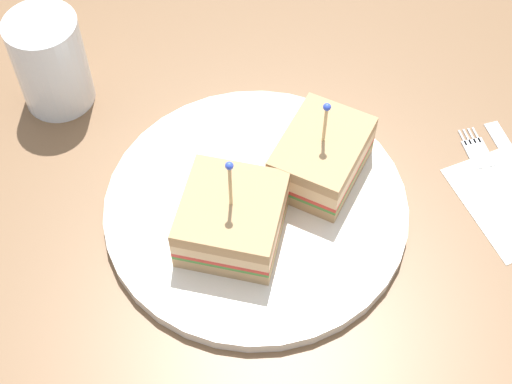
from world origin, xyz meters
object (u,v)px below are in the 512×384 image
(sandwich_half_back, at_px, (321,156))
(drink_glass, at_px, (52,67))
(plate, at_px, (256,208))
(fork, at_px, (486,167))
(sandwich_half_front, at_px, (232,219))

(sandwich_half_back, distance_m, drink_glass, 0.29)
(sandwich_half_back, xyz_separation_m, drink_glass, (0.23, 0.17, 0.01))
(plate, distance_m, fork, 0.23)
(sandwich_half_front, distance_m, drink_glass, 0.25)
(plate, relative_size, sandwich_half_front, 2.28)
(sandwich_half_front, xyz_separation_m, sandwich_half_back, (0.02, -0.11, 0.00))
(sandwich_half_back, relative_size, fork, 0.91)
(sandwich_half_back, relative_size, drink_glass, 1.14)
(drink_glass, distance_m, fork, 0.44)
(sandwich_half_front, relative_size, fork, 0.96)
(plate, height_order, sandwich_half_back, sandwich_half_back)
(plate, height_order, fork, plate)
(plate, xyz_separation_m, fork, (-0.07, -0.22, -0.00))
(plate, xyz_separation_m, sandwich_half_front, (-0.02, 0.03, 0.03))
(sandwich_half_front, distance_m, sandwich_half_back, 0.11)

